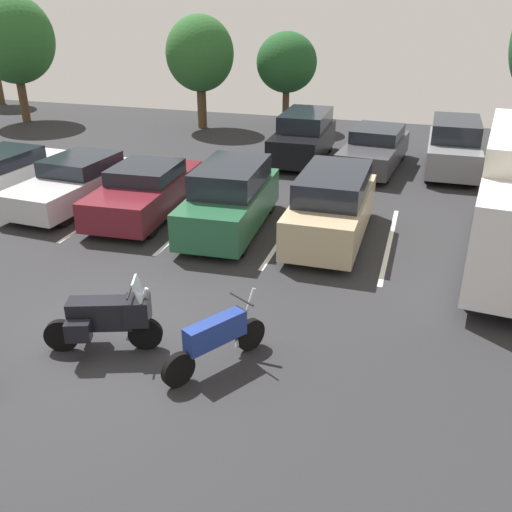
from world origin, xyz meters
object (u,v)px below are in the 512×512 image
car_maroon (146,191)px  car_green (230,199)px  car_white (2,174)px  car_far_grey (454,147)px  motorcycle_third (216,338)px  car_far_charcoal (375,149)px  motorcycle_touring (107,317)px  car_silver (75,182)px  car_far_black (304,137)px  car_tan (332,206)px

car_maroon → car_green: car_green is taller
car_white → car_far_grey: bearing=27.0°
motorcycle_third → car_far_charcoal: 13.64m
motorcycle_touring → car_white: size_ratio=0.43×
motorcycle_touring → car_silver: bearing=126.8°
car_far_charcoal → car_far_grey: 2.84m
car_far_black → car_far_charcoal: size_ratio=0.93×
car_white → car_silver: 2.74m
car_green → car_far_black: bearing=87.6°
car_white → car_maroon: size_ratio=0.99×
motorcycle_third → car_far_grey: (4.07, 13.94, 0.35)m
car_silver → car_tan: bearing=-3.2°
car_maroon → car_far_black: (3.15, 7.35, 0.19)m
motorcycle_third → car_tan: 6.40m
car_white → car_far_charcoal: car_far_charcoal is taller
car_silver → car_far_charcoal: car_far_charcoal is taller
car_far_black → car_far_charcoal: 2.86m
motorcycle_third → car_green: bearing=107.1°
car_white → motorcycle_touring: bearing=-41.1°
car_white → car_silver: car_white is taller
car_far_black → car_maroon: bearing=-113.2°
car_maroon → car_far_charcoal: size_ratio=0.98×
car_silver → car_far_black: bearing=51.8°
car_maroon → car_far_black: bearing=66.8°
motorcycle_third → car_silver: 9.91m
car_silver → car_far_charcoal: (8.49, 6.80, 0.03)m
motorcycle_touring → motorcycle_third: motorcycle_touring is taller
car_white → car_maroon: 5.25m
motorcycle_touring → car_tan: bearing=65.0°
motorcycle_third → car_green: car_green is taller
car_green → car_far_charcoal: size_ratio=0.93×
car_silver → car_far_black: car_far_black is taller
car_tan → car_far_grey: size_ratio=1.02×
car_white → car_green: size_ratio=1.03×
motorcycle_third → car_far_black: (-1.57, 13.96, 0.33)m
car_maroon → car_green: 2.86m
car_tan → car_far_charcoal: size_ratio=0.91×
car_white → car_maroon: (5.25, -0.18, -0.01)m
car_far_black → car_white: bearing=-139.5°
motorcycle_third → car_tan: car_tan is taller
car_tan → car_far_grey: (3.17, 7.62, 0.01)m
car_far_black → motorcycle_touring: bearing=-92.1°
car_white → car_far_charcoal: 13.12m
car_far_black → car_far_grey: (5.64, -0.02, 0.02)m
car_white → car_far_grey: car_far_grey is taller
motorcycle_touring → car_tan: size_ratio=0.46×
motorcycle_third → car_green: (-1.90, 6.18, 0.32)m
car_maroon → car_tan: 5.63m
motorcycle_touring → car_far_grey: size_ratio=0.47×
car_green → motorcycle_touring: bearing=-91.7°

